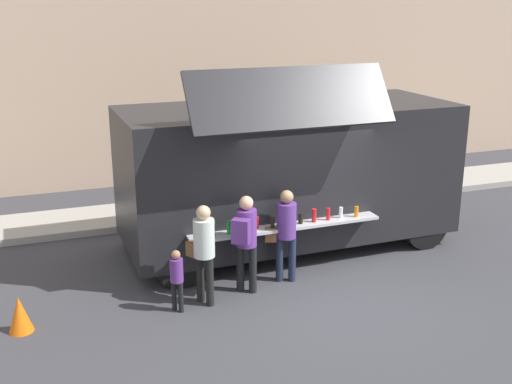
% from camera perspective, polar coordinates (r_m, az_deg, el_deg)
% --- Properties ---
extents(ground_plane, '(60.00, 60.00, 0.00)m').
position_cam_1_polar(ground_plane, '(10.74, 6.81, -9.10)').
color(ground_plane, '#38383D').
extents(curb_strip, '(28.00, 1.60, 0.15)m').
position_cam_1_polar(curb_strip, '(14.25, -16.45, -2.68)').
color(curb_strip, '#9E998E').
rests_on(curb_strip, ground).
extents(food_truck_main, '(6.36, 3.23, 3.66)m').
position_cam_1_polar(food_truck_main, '(12.19, 2.95, 1.92)').
color(food_truck_main, black).
rests_on(food_truck_main, ground).
extents(traffic_cone_orange, '(0.36, 0.36, 0.55)m').
position_cam_1_polar(traffic_cone_orange, '(10.06, -20.50, -10.29)').
color(traffic_cone_orange, orange).
rests_on(traffic_cone_orange, ground).
extents(trash_bin, '(0.60, 0.60, 0.92)m').
position_cam_1_polar(trash_bin, '(16.39, 13.39, 1.53)').
color(trash_bin, '#2B5D39').
rests_on(trash_bin, ground).
extents(customer_front_ordering, '(0.53, 0.35, 1.64)m').
position_cam_1_polar(customer_front_ordering, '(10.77, 2.67, -3.26)').
color(customer_front_ordering, '#1D243B').
rests_on(customer_front_ordering, ground).
extents(customer_mid_with_backpack, '(0.50, 0.53, 1.67)m').
position_cam_1_polar(customer_mid_with_backpack, '(10.32, -0.95, -3.88)').
color(customer_mid_with_backpack, black).
rests_on(customer_mid_with_backpack, ground).
extents(customer_rear_waiting, '(0.40, 0.53, 1.66)m').
position_cam_1_polar(customer_rear_waiting, '(10.01, -4.75, -4.88)').
color(customer_rear_waiting, black).
rests_on(customer_rear_waiting, ground).
extents(child_near_queue, '(0.21, 0.21, 1.02)m').
position_cam_1_polar(child_near_queue, '(9.94, -7.16, -7.44)').
color(child_near_queue, black).
rests_on(child_near_queue, ground).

